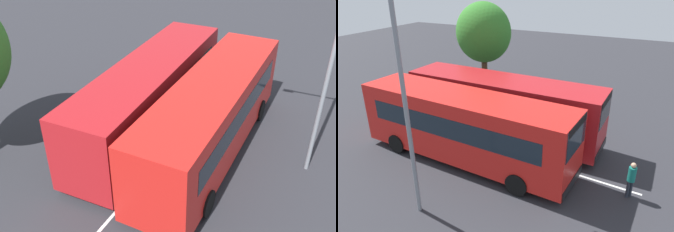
# 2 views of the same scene
# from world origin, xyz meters

# --- Properties ---
(ground_plane) EXTENTS (73.27, 73.27, 0.00)m
(ground_plane) POSITION_xyz_m (0.00, 0.00, 0.00)
(ground_plane) COLOR #2B2B30
(bus_far_left) EXTENTS (11.12, 3.18, 3.40)m
(bus_far_left) POSITION_xyz_m (-0.48, -1.54, 1.87)
(bus_far_left) COLOR red
(bus_far_left) RESTS_ON ground
(bus_center_left) EXTENTS (11.05, 2.90, 3.40)m
(bus_center_left) POSITION_xyz_m (0.01, 1.50, 1.87)
(bus_center_left) COLOR #AD191E
(bus_center_left) RESTS_ON ground
(pedestrian) EXTENTS (0.45, 0.45, 1.64)m
(pedestrian) POSITION_xyz_m (7.14, -1.00, 0.96)
(pedestrian) COLOR #232833
(pedestrian) RESTS_ON ground
(street_lamp) EXTENTS (0.23, 2.83, 8.80)m
(street_lamp) POSITION_xyz_m (-0.09, -5.27, 5.05)
(street_lamp) COLOR gray
(street_lamp) RESTS_ON ground
(depot_tree) EXTENTS (4.09, 3.68, 6.81)m
(depot_tree) POSITION_xyz_m (-4.50, 7.23, 4.64)
(depot_tree) COLOR #4C3823
(depot_tree) RESTS_ON ground
(lane_stripe_outer_left) EXTENTS (15.35, 1.38, 0.01)m
(lane_stripe_outer_left) POSITION_xyz_m (0.00, 0.00, 0.00)
(lane_stripe_outer_left) COLOR silver
(lane_stripe_outer_left) RESTS_ON ground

